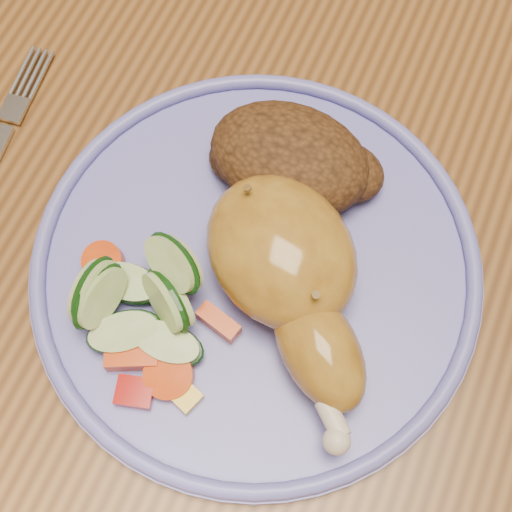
% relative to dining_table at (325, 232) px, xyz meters
% --- Properties ---
extents(ground, '(4.00, 4.00, 0.00)m').
position_rel_dining_table_xyz_m(ground, '(0.00, 0.00, -0.67)').
color(ground, '#50311B').
rests_on(ground, ground).
extents(dining_table, '(0.90, 1.40, 0.75)m').
position_rel_dining_table_xyz_m(dining_table, '(0.00, 0.00, 0.00)').
color(dining_table, brown).
rests_on(dining_table, ground).
extents(plate, '(0.28, 0.28, 0.01)m').
position_rel_dining_table_xyz_m(plate, '(-0.02, -0.08, 0.09)').
color(plate, '#6765C0').
rests_on(plate, dining_table).
extents(plate_rim, '(0.28, 0.28, 0.01)m').
position_rel_dining_table_xyz_m(plate_rim, '(-0.02, -0.08, 0.10)').
color(plate_rim, '#6765C0').
rests_on(plate_rim, plate).
extents(chicken_leg, '(0.15, 0.16, 0.06)m').
position_rel_dining_table_xyz_m(chicken_leg, '(0.00, -0.09, 0.12)').
color(chicken_leg, '#AF7A24').
rests_on(chicken_leg, plate).
extents(rice_pilaf, '(0.11, 0.08, 0.05)m').
position_rel_dining_table_xyz_m(rice_pilaf, '(-0.03, -0.01, 0.11)').
color(rice_pilaf, '#4A2A12').
rests_on(rice_pilaf, plate).
extents(vegetable_pile, '(0.11, 0.11, 0.05)m').
position_rel_dining_table_xyz_m(vegetable_pile, '(-0.08, -0.14, 0.11)').
color(vegetable_pile, '#A50A05').
rests_on(vegetable_pile, plate).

